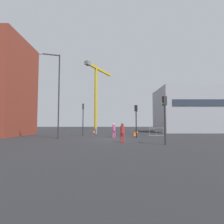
% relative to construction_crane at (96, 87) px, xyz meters
% --- Properties ---
extents(ground, '(160.00, 160.00, 0.00)m').
position_rel_construction_crane_xyz_m(ground, '(4.91, -39.45, -13.66)').
color(ground, black).
extents(office_block, '(13.39, 9.47, 8.23)m').
position_rel_construction_crane_xyz_m(office_block, '(20.54, -23.90, -9.55)').
color(office_block, '#A8AAB2').
rests_on(office_block, ground).
extents(construction_crane, '(8.02, 14.82, 20.47)m').
position_rel_construction_crane_xyz_m(construction_crane, '(0.00, 0.00, 0.00)').
color(construction_crane, gold).
rests_on(construction_crane, ground).
extents(streetlamp_tall, '(2.17, 0.78, 9.15)m').
position_rel_construction_crane_xyz_m(streetlamp_tall, '(-1.10, -38.71, -8.33)').
color(streetlamp_tall, '#2D2D30').
rests_on(streetlamp_tall, ground).
extents(traffic_light_corner, '(0.28, 0.38, 4.20)m').
position_rel_construction_crane_xyz_m(traffic_light_corner, '(1.14, -34.56, -10.86)').
color(traffic_light_corner, '#2D2D30').
rests_on(traffic_light_corner, ground).
extents(traffic_light_median, '(0.38, 0.26, 3.68)m').
position_rel_construction_crane_xyz_m(traffic_light_median, '(7.62, -37.68, -11.17)').
color(traffic_light_median, black).
rests_on(traffic_light_median, ground).
extents(traffic_light_verge, '(0.39, 0.32, 3.66)m').
position_rel_construction_crane_xyz_m(traffic_light_verge, '(8.84, -44.44, -11.19)').
color(traffic_light_verge, '#2D2D30').
rests_on(traffic_light_verge, ground).
extents(pedestrian_walking, '(0.34, 0.34, 1.64)m').
position_rel_construction_crane_xyz_m(pedestrian_walking, '(5.75, -42.78, -12.71)').
color(pedestrian_walking, red).
rests_on(pedestrian_walking, ground).
extents(pedestrian_waiting, '(0.34, 0.34, 1.63)m').
position_rel_construction_crane_xyz_m(pedestrian_waiting, '(5.12, -37.39, -12.72)').
color(pedestrian_waiting, '#D14C8C').
rests_on(pedestrian_waiting, ground).
extents(safety_barrier_right_run, '(0.39, 2.26, 1.08)m').
position_rel_construction_crane_xyz_m(safety_barrier_right_run, '(8.42, -31.52, -13.10)').
color(safety_barrier_right_run, gray).
rests_on(safety_barrier_right_run, ground).
extents(safety_barrier_left_run, '(0.08, 2.03, 1.08)m').
position_rel_construction_crane_xyz_m(safety_barrier_left_run, '(2.55, -30.29, -13.10)').
color(safety_barrier_left_run, '#B2B5BA').
rests_on(safety_barrier_left_run, ground).
extents(safety_barrier_rear, '(1.88, 0.27, 1.08)m').
position_rel_construction_crane_xyz_m(safety_barrier_rear, '(10.44, -35.39, -13.10)').
color(safety_barrier_rear, gray).
rests_on(safety_barrier_rear, ground).
extents(traffic_cone_striped, '(0.56, 0.56, 0.57)m').
position_rel_construction_crane_xyz_m(traffic_cone_striped, '(1.89, -27.55, -13.40)').
color(traffic_cone_striped, black).
rests_on(traffic_cone_striped, ground).
extents(traffic_cone_orange, '(0.61, 0.61, 0.62)m').
position_rel_construction_crane_xyz_m(traffic_cone_orange, '(7.80, -34.99, -13.38)').
color(traffic_cone_orange, black).
rests_on(traffic_cone_orange, ground).
extents(traffic_cone_on_verge, '(0.48, 0.48, 0.49)m').
position_rel_construction_crane_xyz_m(traffic_cone_on_verge, '(9.14, -27.85, -13.44)').
color(traffic_cone_on_verge, black).
rests_on(traffic_cone_on_verge, ground).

